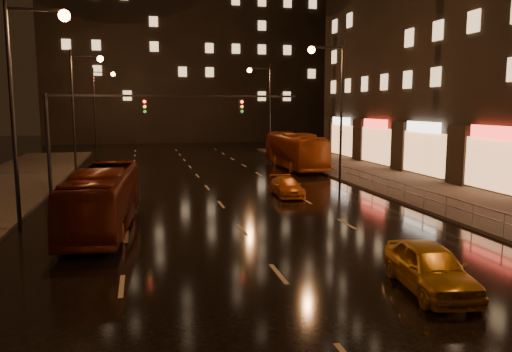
# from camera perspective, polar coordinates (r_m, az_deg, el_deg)

# --- Properties ---
(ground) EXTENTS (140.00, 140.00, 0.00)m
(ground) POSITION_cam_1_polar(r_m,az_deg,el_deg) (32.00, -5.13, -1.90)
(ground) COLOR black
(ground) RESTS_ON ground
(sidewalk_right) EXTENTS (7.00, 70.00, 0.15)m
(sidewalk_right) POSITION_cam_1_polar(r_m,az_deg,el_deg) (32.15, 20.82, -2.21)
(sidewalk_right) COLOR #38332D
(sidewalk_right) RESTS_ON ground
(building_distant) EXTENTS (44.00, 16.00, 36.00)m
(building_distant) POSITION_cam_1_polar(r_m,az_deg,el_deg) (84.58, -7.56, 16.43)
(building_distant) COLOR black
(building_distant) RESTS_ON ground
(traffic_signal) EXTENTS (15.31, 0.32, 6.20)m
(traffic_signal) POSITION_cam_1_polar(r_m,az_deg,el_deg) (31.25, -14.53, 6.37)
(traffic_signal) COLOR black
(traffic_signal) RESTS_ON ground
(railing_right) EXTENTS (0.05, 56.00, 1.00)m
(railing_right) POSITION_cam_1_polar(r_m,az_deg,el_deg) (32.95, 13.21, -0.22)
(railing_right) COLOR #99999E
(railing_right) RESTS_ON sidewalk_right
(bus_red) EXTENTS (3.06, 9.99, 2.74)m
(bus_red) POSITION_cam_1_polar(r_m,az_deg,el_deg) (23.32, -17.10, -2.51)
(bus_red) COLOR #5C1D0D
(bus_red) RESTS_ON ground
(bus_curb) EXTENTS (2.75, 11.24, 3.12)m
(bus_curb) POSITION_cam_1_polar(r_m,az_deg,el_deg) (44.36, 4.47, 2.89)
(bus_curb) COLOR #9F400F
(bus_curb) RESTS_ON ground
(taxi_near) EXTENTS (2.22, 4.36, 1.42)m
(taxi_near) POSITION_cam_1_polar(r_m,az_deg,el_deg) (15.96, 19.27, -9.84)
(taxi_near) COLOR #BF8212
(taxi_near) RESTS_ON ground
(taxi_far) EXTENTS (1.73, 3.94, 1.13)m
(taxi_far) POSITION_cam_1_polar(r_m,az_deg,el_deg) (30.74, 3.54, -1.23)
(taxi_far) COLOR orange
(taxi_far) RESTS_ON ground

